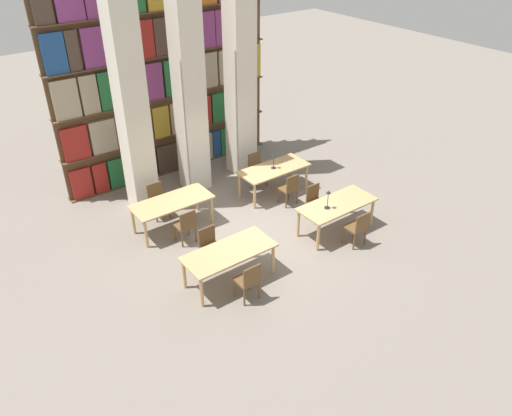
# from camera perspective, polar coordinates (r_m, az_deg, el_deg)

# --- Properties ---
(ground_plane) EXTENTS (40.00, 40.00, 0.00)m
(ground_plane) POSITION_cam_1_polar(r_m,az_deg,el_deg) (12.01, -0.32, -2.52)
(ground_plane) COLOR gray
(bookshelf_bank) EXTENTS (6.21, 0.35, 5.50)m
(bookshelf_bank) POSITION_cam_1_polar(r_m,az_deg,el_deg) (13.89, -10.32, 14.23)
(bookshelf_bank) COLOR brown
(bookshelf_bank) RESTS_ON ground_plane
(pillar_left) EXTENTS (0.64, 0.64, 6.00)m
(pillar_left) POSITION_cam_1_polar(r_m,az_deg,el_deg) (12.14, -14.28, 12.77)
(pillar_left) COLOR silver
(pillar_left) RESTS_ON ground_plane
(pillar_center) EXTENTS (0.64, 0.64, 6.00)m
(pillar_center) POSITION_cam_1_polar(r_m,az_deg,el_deg) (12.77, -7.75, 14.38)
(pillar_center) COLOR silver
(pillar_center) RESTS_ON ground_plane
(pillar_right) EXTENTS (0.64, 0.64, 6.00)m
(pillar_right) POSITION_cam_1_polar(r_m,az_deg,el_deg) (13.55, -1.83, 15.68)
(pillar_right) COLOR silver
(pillar_right) RESTS_ON ground_plane
(reading_table_0) EXTENTS (1.90, 0.84, 0.76)m
(reading_table_0) POSITION_cam_1_polar(r_m,az_deg,el_deg) (10.14, -3.10, -5.32)
(reading_table_0) COLOR tan
(reading_table_0) RESTS_ON ground_plane
(chair_0) EXTENTS (0.42, 0.40, 0.88)m
(chair_0) POSITION_cam_1_polar(r_m,az_deg,el_deg) (9.80, -0.86, -8.27)
(chair_0) COLOR brown
(chair_0) RESTS_ON ground_plane
(chair_1) EXTENTS (0.42, 0.40, 0.88)m
(chair_1) POSITION_cam_1_polar(r_m,az_deg,el_deg) (10.73, -5.25, -4.30)
(chair_1) COLOR brown
(chair_1) RESTS_ON ground_plane
(reading_table_1) EXTENTS (1.90, 0.84, 0.76)m
(reading_table_1) POSITION_cam_1_polar(r_m,az_deg,el_deg) (11.79, 9.23, 0.15)
(reading_table_1) COLOR tan
(reading_table_1) RESTS_ON ground_plane
(chair_2) EXTENTS (0.42, 0.40, 0.88)m
(chair_2) POSITION_cam_1_polar(r_m,az_deg,el_deg) (11.48, 11.52, -2.19)
(chair_2) COLOR brown
(chair_2) RESTS_ON ground_plane
(chair_3) EXTENTS (0.42, 0.40, 0.88)m
(chair_3) POSITION_cam_1_polar(r_m,az_deg,el_deg) (12.30, 6.80, 0.77)
(chair_3) COLOR brown
(chair_3) RESTS_ON ground_plane
(desk_lamp_0) EXTENTS (0.14, 0.14, 0.46)m
(desk_lamp_0) POSITION_cam_1_polar(r_m,az_deg,el_deg) (11.37, 8.24, 1.32)
(desk_lamp_0) COLOR #232328
(desk_lamp_0) RESTS_ON reading_table_1
(reading_table_2) EXTENTS (1.90, 0.84, 0.76)m
(reading_table_2) POSITION_cam_1_polar(r_m,az_deg,el_deg) (11.89, -9.58, 0.43)
(reading_table_2) COLOR tan
(reading_table_2) RESTS_ON ground_plane
(chair_4) EXTENTS (0.42, 0.40, 0.88)m
(chair_4) POSITION_cam_1_polar(r_m,az_deg,el_deg) (11.44, -8.01, -1.94)
(chair_4) COLOR brown
(chair_4) RESTS_ON ground_plane
(chair_5) EXTENTS (0.42, 0.40, 0.88)m
(chair_5) POSITION_cam_1_polar(r_m,az_deg,el_deg) (12.53, -11.18, 0.99)
(chair_5) COLOR brown
(chair_5) RESTS_ON ground_plane
(reading_table_3) EXTENTS (1.90, 0.84, 0.76)m
(reading_table_3) POSITION_cam_1_polar(r_m,az_deg,el_deg) (13.20, 2.03, 4.27)
(reading_table_3) COLOR tan
(reading_table_3) RESTS_ON ground_plane
(chair_6) EXTENTS (0.42, 0.40, 0.88)m
(chair_6) POSITION_cam_1_polar(r_m,az_deg,el_deg) (12.79, 3.84, 2.28)
(chair_6) COLOR brown
(chair_6) RESTS_ON ground_plane
(chair_7) EXTENTS (0.42, 0.40, 0.88)m
(chair_7) POSITION_cam_1_polar(r_m,az_deg,el_deg) (13.76, 0.09, 4.63)
(chair_7) COLOR brown
(chair_7) RESTS_ON ground_plane
(desk_lamp_1) EXTENTS (0.14, 0.14, 0.42)m
(desk_lamp_1) POSITION_cam_1_polar(r_m,az_deg,el_deg) (13.02, 2.04, 5.67)
(desk_lamp_1) COLOR #232328
(desk_lamp_1) RESTS_ON reading_table_3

